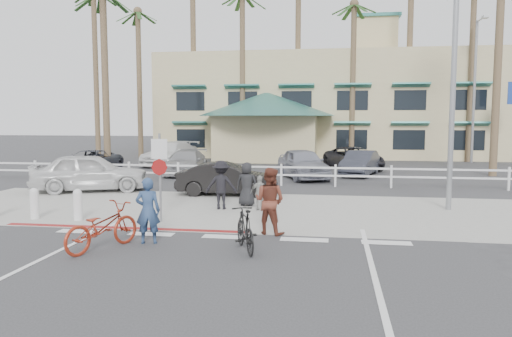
% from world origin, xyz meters
% --- Properties ---
extents(ground, '(140.00, 140.00, 0.00)m').
position_xyz_m(ground, '(0.00, 0.00, 0.00)').
color(ground, '#333335').
extents(bike_path, '(12.00, 16.00, 0.01)m').
position_xyz_m(bike_path, '(0.00, -2.00, 0.00)').
color(bike_path, '#333335').
rests_on(bike_path, ground).
extents(sidewalk_plaza, '(22.00, 7.00, 0.01)m').
position_xyz_m(sidewalk_plaza, '(0.00, 4.50, 0.01)').
color(sidewalk_plaza, gray).
rests_on(sidewalk_plaza, ground).
extents(cross_street, '(40.00, 5.00, 0.01)m').
position_xyz_m(cross_street, '(0.00, 8.50, 0.00)').
color(cross_street, '#333335').
rests_on(cross_street, ground).
extents(parking_lot, '(50.00, 16.00, 0.01)m').
position_xyz_m(parking_lot, '(0.00, 18.00, 0.00)').
color(parking_lot, '#333335').
rests_on(parking_lot, ground).
extents(curb_red, '(7.00, 0.25, 0.02)m').
position_xyz_m(curb_red, '(-3.00, 1.20, 0.01)').
color(curb_red, maroon).
rests_on(curb_red, ground).
extents(rail_fence, '(29.40, 0.16, 1.00)m').
position_xyz_m(rail_fence, '(0.50, 10.50, 0.50)').
color(rail_fence, silver).
rests_on(rail_fence, ground).
extents(building, '(28.00, 16.00, 11.30)m').
position_xyz_m(building, '(2.00, 31.00, 5.65)').
color(building, '#CEBE8D').
rests_on(building, ground).
extents(sign_post, '(0.50, 0.10, 2.90)m').
position_xyz_m(sign_post, '(-2.30, 2.20, 1.45)').
color(sign_post, gray).
rests_on(sign_post, ground).
extents(bollard_0, '(0.26, 0.26, 0.95)m').
position_xyz_m(bollard_0, '(-4.80, 2.00, 0.47)').
color(bollard_0, silver).
rests_on(bollard_0, ground).
extents(bollard_1, '(0.26, 0.26, 0.95)m').
position_xyz_m(bollard_1, '(-6.20, 2.00, 0.47)').
color(bollard_1, silver).
rests_on(bollard_1, ground).
extents(streetlight_0, '(0.60, 2.00, 9.00)m').
position_xyz_m(streetlight_0, '(6.50, 5.50, 4.50)').
color(streetlight_0, gray).
rests_on(streetlight_0, ground).
extents(streetlight_1, '(0.60, 2.00, 9.50)m').
position_xyz_m(streetlight_1, '(12.00, 24.00, 4.75)').
color(streetlight_1, gray).
rests_on(streetlight_1, ground).
extents(palm_0, '(4.00, 4.00, 15.00)m').
position_xyz_m(palm_0, '(-16.00, 26.00, 7.50)').
color(palm_0, '#1D4018').
rests_on(palm_0, ground).
extents(palm_1, '(4.00, 4.00, 13.00)m').
position_xyz_m(palm_1, '(-12.00, 25.00, 6.50)').
color(palm_1, '#1D4018').
rests_on(palm_1, ground).
extents(palm_2, '(4.00, 4.00, 16.00)m').
position_xyz_m(palm_2, '(-8.00, 26.00, 8.00)').
color(palm_2, '#1D4018').
rests_on(palm_2, ground).
extents(palm_3, '(4.00, 4.00, 14.00)m').
position_xyz_m(palm_3, '(-4.00, 25.00, 7.00)').
color(palm_3, '#1D4018').
rests_on(palm_3, ground).
extents(palm_4, '(4.00, 4.00, 15.00)m').
position_xyz_m(palm_4, '(0.00, 26.00, 7.50)').
color(palm_4, '#1D4018').
rests_on(palm_4, ground).
extents(palm_5, '(4.00, 4.00, 13.00)m').
position_xyz_m(palm_5, '(4.00, 25.00, 6.50)').
color(palm_5, '#1D4018').
rests_on(palm_5, ground).
extents(palm_6, '(4.00, 4.00, 17.00)m').
position_xyz_m(palm_6, '(8.00, 26.00, 8.50)').
color(palm_6, '#1D4018').
rests_on(palm_6, ground).
extents(palm_7, '(4.00, 4.00, 14.00)m').
position_xyz_m(palm_7, '(12.00, 25.00, 7.00)').
color(palm_7, '#1D4018').
rests_on(palm_7, ground).
extents(palm_10, '(4.00, 4.00, 12.00)m').
position_xyz_m(palm_10, '(-10.00, 15.00, 6.00)').
color(palm_10, '#1D4018').
rests_on(palm_10, ground).
extents(palm_11, '(4.00, 4.00, 14.00)m').
position_xyz_m(palm_11, '(11.00, 16.00, 7.00)').
color(palm_11, '#1D4018').
rests_on(palm_11, ground).
extents(bike_red, '(1.51, 2.17, 1.08)m').
position_xyz_m(bike_red, '(-2.57, -1.01, 0.54)').
color(bike_red, maroon).
rests_on(bike_red, ground).
extents(rider_red, '(0.66, 0.51, 1.62)m').
position_xyz_m(rider_red, '(-1.73, -0.29, 0.81)').
color(rider_red, navy).
rests_on(rider_red, ground).
extents(bike_black, '(1.07, 1.74, 1.01)m').
position_xyz_m(bike_black, '(0.72, -0.62, 0.51)').
color(bike_black, black).
rests_on(bike_black, ground).
extents(rider_black, '(1.03, 0.92, 1.76)m').
position_xyz_m(rider_black, '(1.05, 1.16, 0.88)').
color(rider_black, brown).
rests_on(rider_black, ground).
extents(pedestrian_a, '(1.11, 0.71, 1.63)m').
position_xyz_m(pedestrian_a, '(-0.99, 4.47, 0.82)').
color(pedestrian_a, black).
rests_on(pedestrian_a, ground).
extents(pedestrian_child, '(0.73, 0.42, 1.17)m').
position_xyz_m(pedestrian_child, '(0.33, 4.39, 0.58)').
color(pedestrian_child, '#9B9B95').
rests_on(pedestrian_child, ground).
extents(pedestrian_b, '(0.76, 0.51, 1.53)m').
position_xyz_m(pedestrian_b, '(-0.26, 5.21, 0.76)').
color(pedestrian_b, black).
rests_on(pedestrian_b, ground).
extents(car_white_sedan, '(3.97, 1.48, 1.29)m').
position_xyz_m(car_white_sedan, '(-1.45, 7.50, 0.65)').
color(car_white_sedan, black).
rests_on(car_white_sedan, ground).
extents(car_red_compact, '(5.06, 3.43, 1.60)m').
position_xyz_m(car_red_compact, '(-7.29, 7.66, 0.80)').
color(car_red_compact, silver).
rests_on(car_red_compact, ground).
extents(lot_car_0, '(2.37, 4.66, 1.26)m').
position_xyz_m(lot_car_0, '(-10.67, 14.14, 0.63)').
color(lot_car_0, '#2D3039').
rests_on(lot_car_0, ground).
extents(lot_car_1, '(2.16, 4.59, 1.29)m').
position_xyz_m(lot_car_1, '(-5.18, 14.33, 0.65)').
color(lot_car_1, gray).
rests_on(lot_car_1, ground).
extents(lot_car_2, '(3.26, 4.80, 1.52)m').
position_xyz_m(lot_car_2, '(1.19, 13.45, 0.76)').
color(lot_car_2, gray).
rests_on(lot_car_2, ground).
extents(lot_car_3, '(2.39, 4.22, 1.32)m').
position_xyz_m(lot_car_3, '(4.12, 15.22, 0.66)').
color(lot_car_3, '#2C2F39').
rests_on(lot_car_3, ground).
extents(lot_car_4, '(3.00, 5.51, 1.52)m').
position_xyz_m(lot_car_4, '(-7.72, 19.23, 0.76)').
color(lot_car_4, white).
rests_on(lot_car_4, ground).
extents(lot_car_5, '(3.91, 5.27, 1.33)m').
position_xyz_m(lot_car_5, '(3.89, 18.38, 0.66)').
color(lot_car_5, black).
rests_on(lot_car_5, ground).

